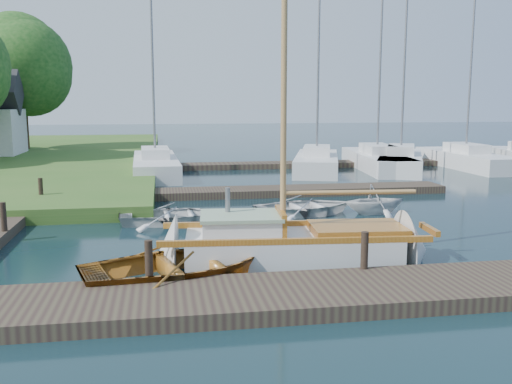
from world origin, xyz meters
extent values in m
plane|color=black|center=(0.00, 0.00, 0.00)|extent=(160.00, 160.00, 0.00)
cube|color=#32251F|center=(0.00, -6.00, 0.15)|extent=(18.00, 2.20, 0.30)
cube|color=#32251F|center=(2.00, 6.50, 0.15)|extent=(14.00, 1.60, 0.30)
cube|color=#32251F|center=(10.00, 16.00, 0.15)|extent=(30.00, 1.60, 0.30)
cylinder|color=black|center=(-3.00, -5.00, 0.70)|extent=(0.16, 0.16, 0.80)
cylinder|color=black|center=(1.50, -5.00, 0.70)|extent=(0.16, 0.16, 0.80)
cylinder|color=black|center=(-7.00, 0.00, 0.70)|extent=(0.16, 0.16, 0.80)
cylinder|color=black|center=(-7.00, 5.00, 0.70)|extent=(0.16, 0.16, 0.80)
cube|color=silver|center=(0.31, -3.23, 0.23)|extent=(5.15, 2.41, 0.90)
cone|color=silver|center=(3.35, -3.48, 0.23)|extent=(1.46, 2.06, 1.96)
cone|color=silver|center=(-2.63, -2.98, 0.23)|extent=(1.16, 2.04, 1.96)
cube|color=brown|center=(0.39, -2.29, 0.74)|extent=(6.19, 0.64, 0.14)
cube|color=brown|center=(0.23, -4.16, 0.74)|extent=(6.19, 0.64, 0.14)
cube|color=brown|center=(3.70, -3.51, 0.74)|extent=(0.21, 1.11, 0.14)
cube|color=silver|center=(-0.88, -3.13, 0.90)|extent=(1.91, 1.55, 0.44)
cube|color=gray|center=(-0.88, -3.13, 1.15)|extent=(2.02, 1.65, 0.08)
cube|color=brown|center=(0.06, -3.21, 0.98)|extent=(0.24, 1.41, 0.60)
cylinder|color=slate|center=(-1.16, -2.80, 1.48)|extent=(0.12, 0.12, 0.60)
cube|color=brown|center=(1.91, -3.36, 0.78)|extent=(2.32, 1.68, 0.20)
cylinder|color=olive|center=(0.11, -3.21, 4.88)|extent=(0.14, 0.14, 8.40)
cylinder|color=olive|center=(1.71, -3.35, 1.68)|extent=(3.20, 0.37, 0.10)
imported|color=brown|center=(-2.31, -4.21, 0.44)|extent=(4.96, 4.11, 0.89)
imported|color=silver|center=(-2.36, 1.66, 0.35)|extent=(3.51, 2.59, 0.70)
imported|color=silver|center=(2.07, 2.33, 0.36)|extent=(3.86, 3.05, 0.72)
imported|color=silver|center=(4.46, 2.05, 0.56)|extent=(2.33, 2.07, 1.13)
cube|color=silver|center=(-3.02, 14.01, 0.45)|extent=(2.49, 8.85, 0.90)
cube|color=silver|center=(-3.02, 14.01, 1.15)|extent=(1.50, 3.12, 0.50)
cylinder|color=slate|center=(-3.02, 14.01, 5.57)|extent=(0.12, 0.12, 9.34)
cube|color=silver|center=(5.67, 13.82, 0.45)|extent=(4.30, 7.90, 0.90)
cube|color=silver|center=(5.67, 13.82, 1.15)|extent=(2.11, 2.95, 0.50)
cylinder|color=slate|center=(5.67, 13.82, 5.91)|extent=(0.12, 0.12, 10.02)
cube|color=silver|center=(9.32, 14.29, 0.45)|extent=(3.15, 8.98, 0.90)
cube|color=silver|center=(9.32, 14.29, 1.15)|extent=(1.73, 3.21, 0.50)
cylinder|color=slate|center=(9.32, 14.29, 5.82)|extent=(0.12, 0.12, 9.85)
cube|color=silver|center=(10.44, 13.61, 0.45)|extent=(5.40, 8.36, 0.90)
cube|color=silver|center=(10.44, 13.61, 1.15)|extent=(2.46, 3.19, 0.50)
cylinder|color=slate|center=(10.44, 13.61, 6.33)|extent=(0.12, 0.12, 10.87)
cube|color=silver|center=(14.61, 14.08, 0.45)|extent=(2.33, 8.32, 0.90)
cube|color=silver|center=(14.61, 14.08, 1.15)|extent=(1.44, 2.92, 0.50)
cylinder|color=slate|center=(14.61, 14.08, 5.41)|extent=(0.12, 0.12, 9.03)
cylinder|color=#332114|center=(-12.00, 26.00, 2.34)|extent=(0.36, 0.36, 3.67)
sphere|color=#134515|center=(-12.00, 26.00, 6.11)|extent=(6.73, 6.73, 6.73)
sphere|color=#134515|center=(-11.50, 25.70, 5.60)|extent=(5.71, 5.71, 5.71)
sphere|color=#134515|center=(-12.40, 26.40, 6.82)|extent=(6.12, 6.12, 6.12)
camera|label=1|loc=(-2.70, -16.18, 3.84)|focal=40.00mm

